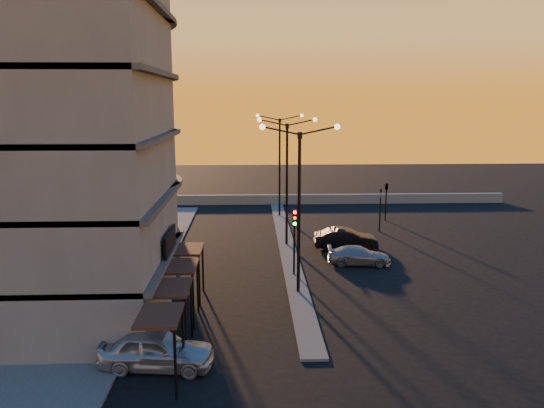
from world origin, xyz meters
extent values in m
plane|color=black|center=(0.00, 0.00, 0.00)|extent=(120.00, 120.00, 0.00)
cube|color=#50504D|center=(-10.50, 4.00, 0.06)|extent=(5.00, 40.00, 0.12)
cube|color=#50504D|center=(0.00, 10.00, 0.06)|extent=(1.20, 36.00, 0.12)
cube|color=slate|center=(2.00, 26.00, 0.50)|extent=(44.00, 0.50, 1.00)
cylinder|color=slate|center=(-14.00, 2.00, 12.50)|extent=(14.00, 14.00, 25.00)
cube|color=slate|center=(-14.00, -3.00, 12.50)|extent=(14.00, 10.00, 25.00)
cylinder|color=black|center=(-14.00, 2.00, 1.60)|extent=(14.16, 14.16, 2.40)
cube|color=black|center=(-6.80, -2.00, 3.60)|extent=(0.15, 3.20, 1.20)
cylinder|color=black|center=(0.00, 0.00, 4.50)|extent=(0.18, 0.18, 9.00)
cube|color=black|center=(0.00, 0.00, 8.90)|extent=(0.25, 0.25, 0.35)
sphere|color=#FFE5B2|center=(-2.00, 0.00, 9.35)|extent=(0.32, 0.32, 0.32)
sphere|color=#FFE5B2|center=(2.00, 0.00, 9.35)|extent=(0.32, 0.32, 0.32)
cylinder|color=black|center=(0.00, 10.00, 4.50)|extent=(0.18, 0.18, 9.00)
cube|color=black|center=(0.00, 10.00, 8.90)|extent=(0.25, 0.25, 0.35)
sphere|color=#FFE5B2|center=(-2.00, 10.00, 9.35)|extent=(0.32, 0.32, 0.32)
sphere|color=#FFE5B2|center=(2.00, 10.00, 9.35)|extent=(0.32, 0.32, 0.32)
cylinder|color=black|center=(0.00, 20.00, 4.50)|extent=(0.18, 0.18, 9.00)
cube|color=black|center=(0.00, 20.00, 8.90)|extent=(0.25, 0.25, 0.35)
sphere|color=#FFE5B2|center=(-2.00, 20.00, 9.35)|extent=(0.32, 0.32, 0.32)
sphere|color=#FFE5B2|center=(2.00, 20.00, 9.35)|extent=(0.32, 0.32, 0.32)
cylinder|color=black|center=(0.00, 3.00, 1.60)|extent=(0.12, 0.12, 3.20)
cube|color=black|center=(0.00, 2.82, 3.75)|extent=(0.28, 0.16, 1.00)
sphere|color=#FF0C05|center=(0.00, 2.72, 4.10)|extent=(0.20, 0.20, 0.20)
sphere|color=orange|center=(0.00, 2.72, 3.75)|extent=(0.20, 0.20, 0.20)
sphere|color=#0CFF26|center=(0.00, 2.72, 3.40)|extent=(0.20, 0.20, 0.20)
cylinder|color=black|center=(8.00, 14.00, 1.40)|extent=(0.12, 0.12, 2.80)
imported|color=black|center=(8.00, 14.00, 3.20)|extent=(0.13, 0.16, 0.80)
cylinder|color=black|center=(9.50, 18.00, 1.40)|extent=(0.12, 0.12, 2.80)
imported|color=black|center=(9.50, 18.00, 3.20)|extent=(0.42, 1.99, 0.80)
imported|color=#B3B6BB|center=(-6.50, -8.23, 0.79)|extent=(4.83, 2.36, 1.59)
imported|color=black|center=(4.26, 8.89, 0.76)|extent=(4.70, 1.85, 1.52)
imported|color=#999BA0|center=(4.50, 5.21, 0.60)|extent=(4.31, 2.09, 1.21)
camera|label=1|loc=(-2.60, -28.38, 10.79)|focal=35.00mm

